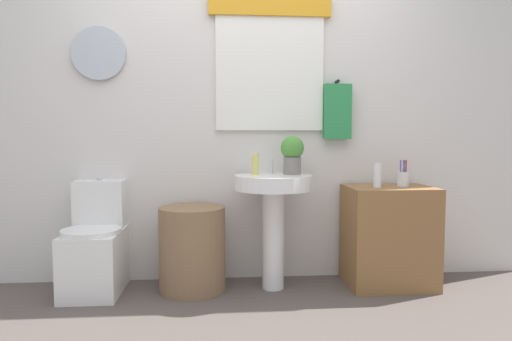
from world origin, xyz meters
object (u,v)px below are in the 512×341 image
pedestal_sink (273,203)px  soap_bottle (255,164)px  lotion_bottle (378,175)px  wooden_cabinet (389,236)px  toothbrush_cup (403,178)px  toilet (96,249)px  potted_plant (292,153)px  laundry_hamper (192,249)px

pedestal_sink → soap_bottle: 0.29m
pedestal_sink → lotion_bottle: (0.72, -0.04, 0.19)m
wooden_cabinet → soap_bottle: bearing=177.0°
pedestal_sink → toothbrush_cup: size_ratio=4.26×
lotion_bottle → toothbrush_cup: (0.21, 0.06, -0.03)m
pedestal_sink → soap_bottle: size_ratio=5.42×
lotion_bottle → wooden_cabinet: bearing=21.1°
toilet → toothbrush_cup: size_ratio=4.13×
pedestal_sink → lotion_bottle: bearing=-3.2°
lotion_bottle → potted_plant: bearing=170.2°
lotion_bottle → toilet: bearing=177.9°
wooden_cabinet → soap_bottle: size_ratio=4.84×
pedestal_sink → soap_bottle: soap_bottle is taller
pedestal_sink → lotion_bottle: lotion_bottle is taller
potted_plant → lotion_bottle: (0.58, -0.10, -0.15)m
pedestal_sink → wooden_cabinet: size_ratio=1.12×
lotion_bottle → toothbrush_cup: size_ratio=0.90×
toothbrush_cup → soap_bottle: bearing=178.4°
toothbrush_cup → toilet: bearing=179.7°
potted_plant → toothbrush_cup: 0.81m
pedestal_sink → potted_plant: (0.14, 0.06, 0.34)m
laundry_hamper → potted_plant: 0.95m
laundry_hamper → toothbrush_cup: (1.48, 0.02, 0.47)m
toilet → pedestal_sink: bearing=-1.5°
wooden_cabinet → toothbrush_cup: size_ratio=3.80×
potted_plant → toilet: bearing=-178.8°
pedestal_sink → toilet: bearing=178.5°
wooden_cabinet → soap_bottle: 1.07m
toilet → pedestal_sink: size_ratio=0.97×
soap_bottle → wooden_cabinet: bearing=-3.0°
wooden_cabinet → soap_bottle: (-0.94, 0.05, 0.51)m
soap_bottle → lotion_bottle: 0.85m
toilet → potted_plant: size_ratio=2.86×
soap_bottle → potted_plant: bearing=2.2°
laundry_hamper → toothbrush_cup: bearing=0.8°
soap_bottle → potted_plant: potted_plant is taller
toilet → laundry_hamper: size_ratio=1.33×
lotion_bottle → toothbrush_cup: toothbrush_cup is taller
pedestal_sink → soap_bottle: bearing=157.4°
soap_bottle → lotion_bottle: (0.84, -0.09, -0.08)m
laundry_hamper → potted_plant: potted_plant is taller
potted_plant → pedestal_sink: bearing=-156.8°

